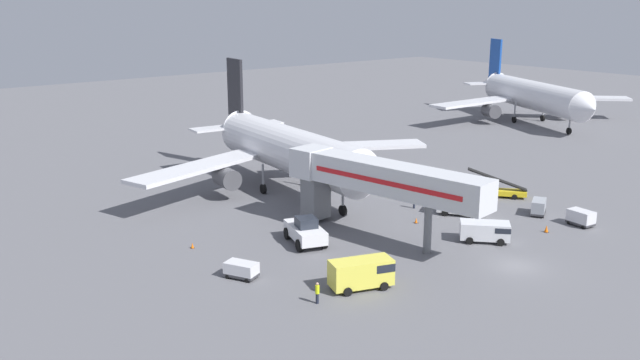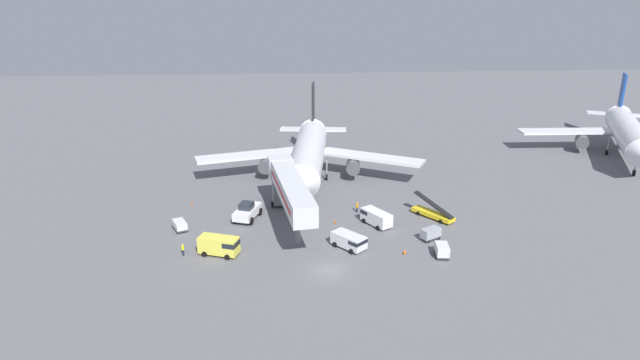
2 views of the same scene
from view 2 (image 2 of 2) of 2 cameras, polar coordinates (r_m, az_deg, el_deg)
ground_plane at (r=64.45m, az=1.00°, el=-9.30°), size 300.00×300.00×0.00m
airplane_at_gate at (r=90.96m, az=-1.17°, el=2.87°), size 38.38×34.46×14.24m
jet_bridge at (r=73.47m, az=-3.24°, el=-0.73°), size 6.28×21.19×7.46m
pushback_tug at (r=77.72m, az=-7.57°, el=-3.23°), size 4.07×5.85×2.58m
belt_loader_truck at (r=79.22m, az=11.67°, el=-3.37°), size 5.28×6.14×3.15m
service_van_outer_left at (r=75.68m, az=5.82°, el=-3.84°), size 4.08×5.00×2.03m
service_van_mid_center at (r=68.96m, az=3.09°, el=-6.30°), size 4.52×4.71×1.82m
service_van_near_left at (r=68.26m, az=-10.36°, el=-6.66°), size 5.23×3.50×2.31m
baggage_cart_mid_right at (r=68.58m, az=12.58°, el=-7.12°), size 1.75×2.60×1.54m
baggage_cart_far_center at (r=76.24m, az=-14.39°, el=-4.56°), size 2.39×2.94×1.30m
baggage_cart_far_left at (r=72.56m, az=11.44°, el=-5.47°), size 2.92×2.40×1.59m
ground_crew_worker_foreground at (r=69.13m, az=-14.07°, el=-7.00°), size 0.44×0.44×1.66m
ground_crew_worker_midground at (r=79.62m, az=3.88°, el=-2.80°), size 0.40×0.40×1.62m
safety_cone_alpha at (r=76.18m, az=1.61°, el=-4.31°), size 0.35×0.35×0.54m
safety_cone_bravo at (r=68.57m, az=8.80°, el=-7.35°), size 0.44×0.44×0.68m
safety_cone_charlie at (r=84.10m, az=-13.19°, el=-2.49°), size 0.33×0.33×0.51m
airplane_background at (r=118.99m, az=29.37°, el=4.32°), size 36.35×34.12×13.96m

